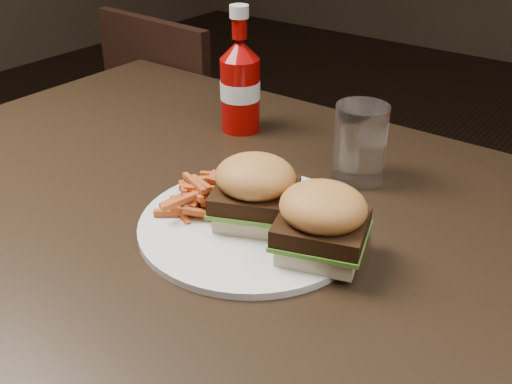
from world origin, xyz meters
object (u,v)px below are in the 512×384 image
Objects in this scene: chair_far at (209,153)px; plate at (251,225)px; ketchup_bottle at (240,97)px; dining_table at (229,215)px; tumbler at (360,145)px.

plate reaches higher than chair_far.
plate is at bearing -49.39° from ketchup_bottle.
dining_table is at bearing -55.44° from ketchup_bottle.
chair_far is 0.89m from tumbler.
dining_table is 0.08m from plate.
plate is 2.41× the size of tumbler.
plate is at bearing -101.69° from tumbler.
dining_table is 4.07× the size of plate.
chair_far is 0.69m from ketchup_bottle.
dining_table is 0.22m from tumbler.
ketchup_bottle is 1.11× the size of tumbler.
dining_table is at bearing 152.96° from plate.
ketchup_bottle reaches higher than dining_table.
dining_table is 0.27m from ketchup_bottle.
tumbler reaches higher than chair_far.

